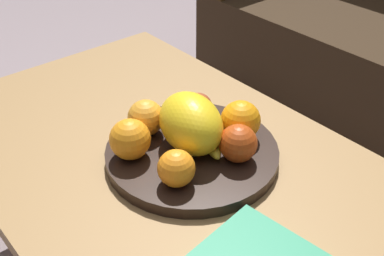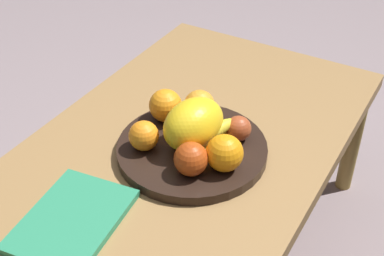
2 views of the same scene
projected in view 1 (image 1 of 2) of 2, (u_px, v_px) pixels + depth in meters
The scene contains 10 objects.
coffee_table at pixel (188, 189), 0.97m from camera, with size 1.25×0.69×0.42m.
fruit_bowl at pixel (192, 153), 0.98m from camera, with size 0.35×0.35×0.03m, color black.
melon_large_front at pixel (191, 123), 0.95m from camera, with size 0.16×0.12×0.12m, color yellow.
orange_front at pixel (176, 168), 0.87m from camera, with size 0.07×0.07×0.07m, color orange.
orange_left at pixel (240, 120), 0.99m from camera, with size 0.08×0.08×0.08m, color orange.
orange_right at pixel (130, 139), 0.93m from camera, with size 0.08×0.08×0.08m, color orange.
orange_back at pixel (146, 118), 1.00m from camera, with size 0.08×0.08×0.08m, color orange.
apple_front at pixel (198, 107), 1.05m from camera, with size 0.06×0.06×0.06m, color #A64725.
apple_left at pixel (238, 143), 0.93m from camera, with size 0.08×0.08×0.08m, color #B34214.
banana_bunch at pixel (205, 130), 0.98m from camera, with size 0.17×0.10×0.06m.
Camera 1 is at (0.56, -0.46, 1.03)m, focal length 44.77 mm.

